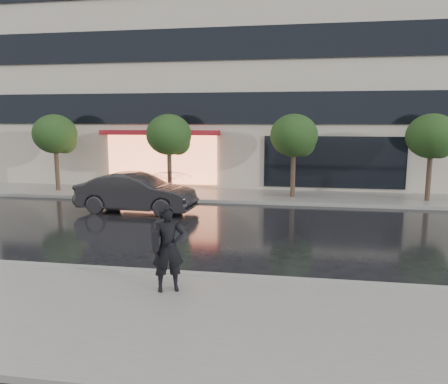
# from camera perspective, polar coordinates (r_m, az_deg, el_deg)

# --- Properties ---
(ground) EXTENTS (120.00, 120.00, 0.00)m
(ground) POSITION_cam_1_polar(r_m,az_deg,el_deg) (11.65, -6.87, -9.20)
(ground) COLOR black
(ground) RESTS_ON ground
(sidewalk_near) EXTENTS (60.00, 4.50, 0.12)m
(sidewalk_near) POSITION_cam_1_polar(r_m,az_deg,el_deg) (8.78, -13.07, -15.36)
(sidewalk_near) COLOR slate
(sidewalk_near) RESTS_ON ground
(sidewalk_far) EXTENTS (60.00, 3.50, 0.12)m
(sidewalk_far) POSITION_cam_1_polar(r_m,az_deg,el_deg) (21.39, 0.86, -0.42)
(sidewalk_far) COLOR slate
(sidewalk_far) RESTS_ON ground
(curb_near) EXTENTS (60.00, 0.25, 0.14)m
(curb_near) POSITION_cam_1_polar(r_m,az_deg,el_deg) (10.73, -8.40, -10.50)
(curb_near) COLOR gray
(curb_near) RESTS_ON ground
(curb_far) EXTENTS (60.00, 0.25, 0.14)m
(curb_far) POSITION_cam_1_polar(r_m,az_deg,el_deg) (19.68, 0.09, -1.24)
(curb_far) COLOR gray
(curb_far) RESTS_ON ground
(office_building) EXTENTS (30.00, 12.76, 18.00)m
(office_building) POSITION_cam_1_polar(r_m,az_deg,el_deg) (29.22, 3.33, 19.82)
(office_building) COLOR #B7AE9B
(office_building) RESTS_ON ground
(tree_far_west) EXTENTS (2.20, 2.20, 3.99)m
(tree_far_west) POSITION_cam_1_polar(r_m,az_deg,el_deg) (23.92, -21.05, 6.90)
(tree_far_west) COLOR #33261C
(tree_far_west) RESTS_ON ground
(tree_mid_west) EXTENTS (2.20, 2.20, 3.99)m
(tree_mid_west) POSITION_cam_1_polar(r_m,az_deg,el_deg) (21.51, -7.04, 7.24)
(tree_mid_west) COLOR #33261C
(tree_mid_west) RESTS_ON ground
(tree_mid_east) EXTENTS (2.20, 2.20, 3.99)m
(tree_mid_east) POSITION_cam_1_polar(r_m,az_deg,el_deg) (20.63, 9.28, 7.10)
(tree_mid_east) COLOR #33261C
(tree_mid_east) RESTS_ON ground
(tree_far_east) EXTENTS (2.20, 2.20, 3.99)m
(tree_far_east) POSITION_cam_1_polar(r_m,az_deg,el_deg) (21.45, 25.62, 6.39)
(tree_far_east) COLOR #33261C
(tree_far_east) RESTS_ON ground
(parked_car) EXTENTS (4.89, 1.95, 1.58)m
(parked_car) POSITION_cam_1_polar(r_m,az_deg,el_deg) (18.01, -11.38, -0.10)
(parked_car) COLOR black
(parked_car) RESTS_ON ground
(pedestrian_with_umbrella) EXTENTS (1.31, 1.32, 2.58)m
(pedestrian_with_umbrella) POSITION_cam_1_polar(r_m,az_deg,el_deg) (9.11, -7.18, -2.84)
(pedestrian_with_umbrella) COLOR black
(pedestrian_with_umbrella) RESTS_ON sidewalk_near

